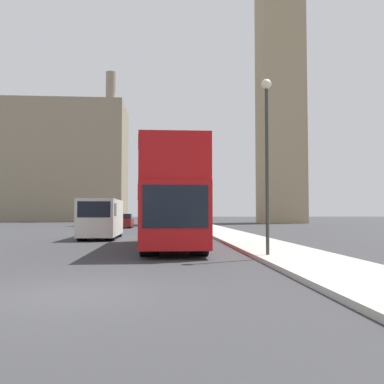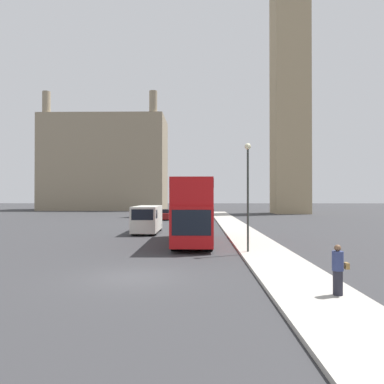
% 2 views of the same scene
% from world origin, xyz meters
% --- Properties ---
extents(ground_plane, '(300.00, 300.00, 0.00)m').
position_xyz_m(ground_plane, '(0.00, 0.00, 0.00)').
color(ground_plane, '#333335').
extents(clock_tower, '(6.93, 7.10, 62.75)m').
position_xyz_m(clock_tower, '(19.98, 55.51, 32.16)').
color(clock_tower, tan).
rests_on(clock_tower, ground_plane).
extents(building_block_distant, '(28.24, 14.79, 26.71)m').
position_xyz_m(building_block_distant, '(-19.41, 73.85, 10.99)').
color(building_block_distant, gray).
rests_on(building_block_distant, ground_plane).
extents(red_double_decker_bus, '(2.57, 10.23, 4.44)m').
position_xyz_m(red_double_decker_bus, '(2.25, 10.88, 2.48)').
color(red_double_decker_bus, '#B71114').
rests_on(red_double_decker_bus, ground_plane).
extents(white_van, '(2.14, 6.05, 2.41)m').
position_xyz_m(white_van, '(-1.95, 18.10, 1.30)').
color(white_van, silver).
rests_on(white_van, ground_plane).
extents(street_lamp, '(0.36, 0.36, 6.21)m').
position_xyz_m(street_lamp, '(5.49, 6.09, 4.18)').
color(street_lamp, '#2D332D').
rests_on(street_lamp, sidewalk_strip).
extents(parked_sedan, '(1.74, 4.38, 1.47)m').
position_xyz_m(parked_sedan, '(-2.18, 36.66, 0.67)').
color(parked_sedan, maroon).
rests_on(parked_sedan, ground_plane).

